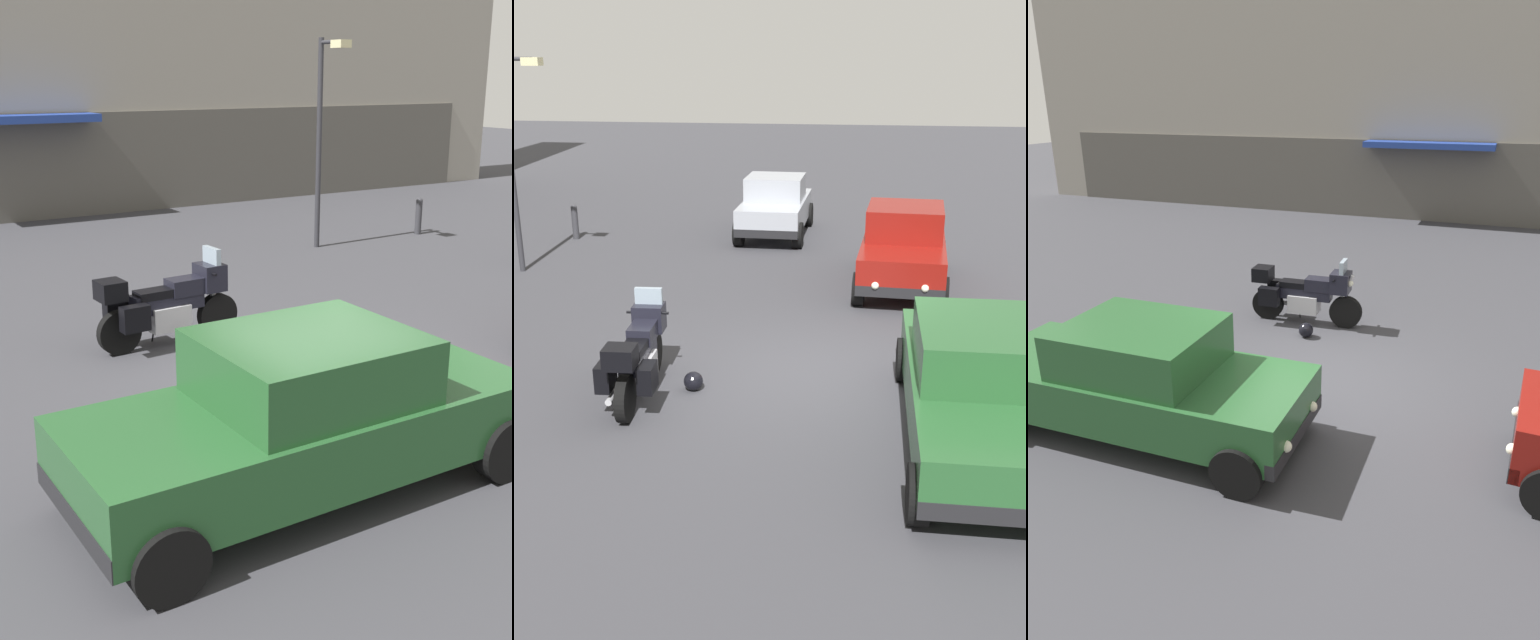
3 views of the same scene
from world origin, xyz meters
TOP-DOWN VIEW (x-y plane):
  - ground_plane at (0.00, 0.00)m, footprint 80.00×80.00m
  - motorcycle at (-1.07, 2.40)m, footprint 2.26×0.78m
  - helmet at (-0.78, 1.69)m, footprint 0.28×0.28m
  - car_hatchback_near at (4.84, -1.42)m, footprint 3.95×1.98m
  - car_sedan_far at (-1.79, -2.16)m, footprint 4.59×1.93m
  - car_compact_side at (8.88, 1.74)m, footprint 3.50×1.75m
  - streetlamp_curbside at (4.78, 6.71)m, footprint 0.28×0.94m
  - bollard_curbside at (7.81, 6.80)m, footprint 0.16×0.16m

SIDE VIEW (x-z plane):
  - ground_plane at x=0.00m, z-range 0.00..0.00m
  - helmet at x=-0.78m, z-range 0.00..0.28m
  - bollard_curbside at x=7.81m, z-range 0.03..0.93m
  - motorcycle at x=-1.07m, z-range -0.06..1.30m
  - car_compact_side at x=8.88m, z-range -0.01..1.55m
  - car_sedan_far at x=-1.79m, z-range 0.00..1.56m
  - car_hatchback_near at x=4.84m, z-range -0.01..1.63m
  - streetlamp_curbside at x=4.78m, z-range 0.51..5.05m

